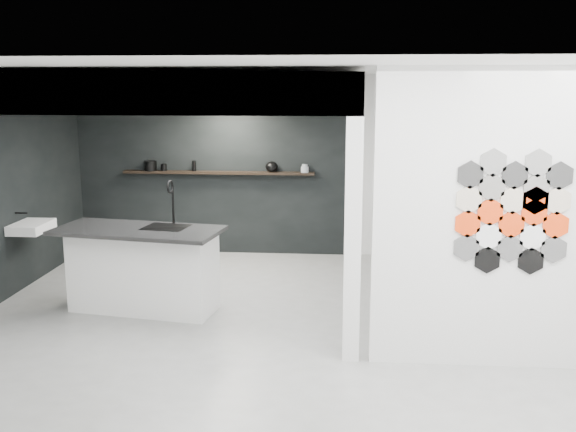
# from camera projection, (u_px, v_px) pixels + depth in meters

# --- Properties ---
(floor) EXTENTS (7.00, 6.00, 0.01)m
(floor) POSITION_uv_depth(u_px,v_px,m) (277.00, 320.00, 7.33)
(floor) COLOR gray
(partition_panel) EXTENTS (2.45, 0.15, 2.80)m
(partition_panel) POSITION_uv_depth(u_px,v_px,m) (506.00, 221.00, 5.90)
(partition_panel) COLOR silver
(partition_panel) RESTS_ON floor
(bay_clad_back) EXTENTS (4.40, 0.04, 2.35)m
(bay_clad_back) POSITION_uv_depth(u_px,v_px,m) (213.00, 180.00, 10.10)
(bay_clad_back) COLOR black
(bay_clad_back) RESTS_ON floor
(bay_clad_left) EXTENTS (0.04, 4.00, 2.35)m
(bay_clad_left) POSITION_uv_depth(u_px,v_px,m) (20.00, 199.00, 8.35)
(bay_clad_left) COLOR black
(bay_clad_left) RESTS_ON floor
(bulkhead) EXTENTS (4.40, 4.00, 0.40)m
(bulkhead) POSITION_uv_depth(u_px,v_px,m) (180.00, 92.00, 7.91)
(bulkhead) COLOR silver
(bulkhead) RESTS_ON corner_column
(corner_column) EXTENTS (0.16, 0.16, 2.35)m
(corner_column) POSITION_uv_depth(u_px,v_px,m) (353.00, 242.00, 6.06)
(corner_column) COLOR silver
(corner_column) RESTS_ON floor
(fascia_beam) EXTENTS (4.40, 0.16, 0.40)m
(fascia_beam) POSITION_uv_depth(u_px,v_px,m) (129.00, 94.00, 6.03)
(fascia_beam) COLOR silver
(fascia_beam) RESTS_ON corner_column
(wall_basin) EXTENTS (0.40, 0.60, 0.12)m
(wall_basin) POSITION_uv_depth(u_px,v_px,m) (31.00, 227.00, 8.20)
(wall_basin) COLOR silver
(wall_basin) RESTS_ON bay_clad_left
(display_shelf) EXTENTS (3.00, 0.15, 0.04)m
(display_shelf) POSITION_uv_depth(u_px,v_px,m) (218.00, 173.00, 9.97)
(display_shelf) COLOR black
(display_shelf) RESTS_ON bay_clad_back
(kitchen_island) EXTENTS (2.02, 1.14, 1.54)m
(kitchen_island) POSITION_uv_depth(u_px,v_px,m) (143.00, 268.00, 7.56)
(kitchen_island) COLOR silver
(kitchen_island) RESTS_ON floor
(stockpot) EXTENTS (0.24, 0.24, 0.16)m
(stockpot) POSITION_uv_depth(u_px,v_px,m) (151.00, 166.00, 10.03)
(stockpot) COLOR black
(stockpot) RESTS_ON display_shelf
(kettle) EXTENTS (0.21, 0.21, 0.16)m
(kettle) POSITION_uv_depth(u_px,v_px,m) (272.00, 167.00, 9.88)
(kettle) COLOR black
(kettle) RESTS_ON display_shelf
(glass_bowl) EXTENTS (0.13, 0.13, 0.09)m
(glass_bowl) POSITION_uv_depth(u_px,v_px,m) (305.00, 169.00, 9.85)
(glass_bowl) COLOR gray
(glass_bowl) RESTS_ON display_shelf
(glass_vase) EXTENTS (0.10, 0.10, 0.12)m
(glass_vase) POSITION_uv_depth(u_px,v_px,m) (305.00, 168.00, 9.84)
(glass_vase) COLOR gray
(glass_vase) RESTS_ON display_shelf
(bottle_dark) EXTENTS (0.06, 0.06, 0.16)m
(bottle_dark) POSITION_uv_depth(u_px,v_px,m) (194.00, 166.00, 9.98)
(bottle_dark) COLOR black
(bottle_dark) RESTS_ON display_shelf
(utensil_cup) EXTENTS (0.10, 0.10, 0.11)m
(utensil_cup) POSITION_uv_depth(u_px,v_px,m) (164.00, 167.00, 10.02)
(utensil_cup) COLOR black
(utensil_cup) RESTS_ON display_shelf
(hex_tile_cluster) EXTENTS (1.04, 0.02, 1.16)m
(hex_tile_cluster) POSITION_uv_depth(u_px,v_px,m) (513.00, 212.00, 5.79)
(hex_tile_cluster) COLOR black
(hex_tile_cluster) RESTS_ON partition_panel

